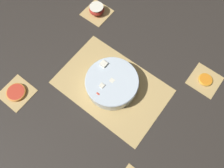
# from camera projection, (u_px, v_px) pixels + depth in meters

# --- Properties ---
(ground_plane) EXTENTS (6.00, 6.00, 0.00)m
(ground_plane) POSITION_uv_depth(u_px,v_px,m) (112.00, 87.00, 1.06)
(ground_plane) COLOR #2D2823
(bamboo_mat_center) EXTENTS (0.52, 0.34, 0.01)m
(bamboo_mat_center) POSITION_uv_depth(u_px,v_px,m) (112.00, 86.00, 1.05)
(bamboo_mat_center) COLOR tan
(bamboo_mat_center) RESTS_ON ground_plane
(coaster_mat_near_left) EXTENTS (0.14, 0.14, 0.01)m
(coaster_mat_near_left) POSITION_uv_depth(u_px,v_px,m) (205.00, 80.00, 1.07)
(coaster_mat_near_left) COLOR tan
(coaster_mat_near_left) RESTS_ON ground_plane
(coaster_mat_near_right) EXTENTS (0.14, 0.14, 0.01)m
(coaster_mat_near_right) POSITION_uv_depth(u_px,v_px,m) (97.00, 13.00, 1.23)
(coaster_mat_near_right) COLOR tan
(coaster_mat_near_right) RESTS_ON ground_plane
(coaster_mat_far_right) EXTENTS (0.14, 0.14, 0.01)m
(coaster_mat_far_right) POSITION_uv_depth(u_px,v_px,m) (17.00, 93.00, 1.04)
(coaster_mat_far_right) COLOR tan
(coaster_mat_far_right) RESTS_ON ground_plane
(fruit_salad_bowl) EXTENTS (0.25, 0.25, 0.08)m
(fruit_salad_bowl) POSITION_uv_depth(u_px,v_px,m) (112.00, 83.00, 1.01)
(fruit_salad_bowl) COLOR silver
(fruit_salad_bowl) RESTS_ON bamboo_mat_center
(apple_half) EXTENTS (0.08, 0.08, 0.05)m
(apple_half) POSITION_uv_depth(u_px,v_px,m) (97.00, 9.00, 1.20)
(apple_half) COLOR #B72D23
(apple_half) RESTS_ON coaster_mat_near_right
(orange_slice_whole) EXTENTS (0.07, 0.07, 0.01)m
(orange_slice_whole) POSITION_uv_depth(u_px,v_px,m) (205.00, 80.00, 1.06)
(orange_slice_whole) COLOR orange
(orange_slice_whole) RESTS_ON coaster_mat_near_left
(grapefruit_slice) EXTENTS (0.09, 0.09, 0.01)m
(grapefruit_slice) POSITION_uv_depth(u_px,v_px,m) (16.00, 92.00, 1.03)
(grapefruit_slice) COLOR red
(grapefruit_slice) RESTS_ON coaster_mat_far_right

